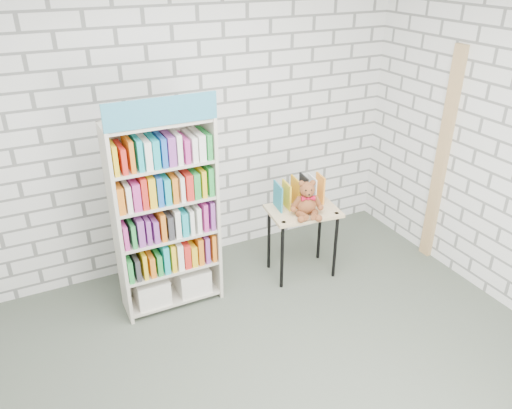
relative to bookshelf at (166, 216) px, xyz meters
name	(u,v)px	position (x,y,z in m)	size (l,w,h in m)	color
ground	(282,392)	(0.37, -1.36, -0.86)	(4.50, 4.50, 0.00)	#495245
room_shell	(289,159)	(0.37, -1.36, 0.92)	(4.52, 4.02, 2.81)	silver
bookshelf	(166,216)	(0.00, 0.00, 0.00)	(0.84, 0.33, 1.89)	beige
display_table	(303,219)	(1.26, -0.12, -0.27)	(0.69, 0.52, 0.68)	tan
table_books	(299,192)	(1.27, -0.02, -0.04)	(0.46, 0.25, 0.26)	teal
teddy_bear	(307,202)	(1.23, -0.22, -0.05)	(0.30, 0.29, 0.33)	brown
door_trim	(442,159)	(2.59, -0.41, 0.19)	(0.05, 0.12, 2.10)	tan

